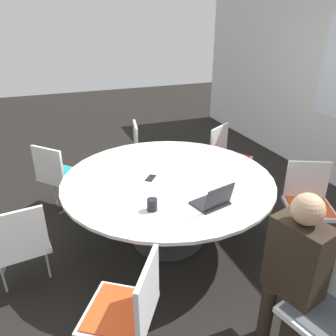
% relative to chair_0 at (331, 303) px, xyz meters
% --- Properties ---
extents(ground_plane, '(16.00, 16.00, 0.00)m').
position_rel_chair_0_xyz_m(ground_plane, '(-1.63, -0.47, -0.51)').
color(ground_plane, black).
extents(conference_table, '(2.05, 2.05, 0.73)m').
position_rel_chair_0_xyz_m(conference_table, '(-1.63, -0.47, 0.11)').
color(conference_table, '#333333').
rests_on(conference_table, ground_plane).
extents(chair_0, '(0.53, 0.51, 0.85)m').
position_rel_chair_0_xyz_m(chair_0, '(0.00, 0.00, 0.00)').
color(chair_0, white).
rests_on(chair_0, ground_plane).
extents(chair_1, '(0.57, 0.58, 0.85)m').
position_rel_chair_0_xyz_m(chair_1, '(-1.09, 0.81, 0.00)').
color(chair_1, white).
rests_on(chair_1, ground_plane).
extents(chair_2, '(0.59, 0.60, 0.85)m').
position_rel_chair_0_xyz_m(chair_2, '(-2.42, 0.67, 0.00)').
color(chair_2, white).
rests_on(chair_2, ground_plane).
extents(chair_3, '(0.51, 0.50, 0.85)m').
position_rel_chair_0_xyz_m(chair_3, '(-3.01, -0.28, 0.00)').
color(chair_3, white).
rests_on(chair_3, ground_plane).
extents(chair_4, '(0.61, 0.61, 0.85)m').
position_rel_chair_0_xyz_m(chair_4, '(-2.61, -1.46, 0.00)').
color(chair_4, white).
rests_on(chair_4, ground_plane).
extents(chair_5, '(0.47, 0.49, 0.85)m').
position_rel_chair_0_xyz_m(chair_5, '(-1.38, -1.85, 0.00)').
color(chair_5, white).
rests_on(chair_5, ground_plane).
extents(chair_6, '(0.60, 0.59, 0.85)m').
position_rel_chair_0_xyz_m(chair_6, '(-0.43, -1.20, 0.00)').
color(chair_6, white).
rests_on(chair_6, ground_plane).
extents(person_0, '(0.40, 0.32, 1.20)m').
position_rel_chair_0_xyz_m(person_0, '(-0.21, -0.14, 0.19)').
color(person_0, '#2D2319').
rests_on(person_0, ground_plane).
extents(laptop, '(0.30, 0.33, 0.21)m').
position_rel_chair_0_xyz_m(laptop, '(-0.99, -0.32, 0.27)').
color(laptop, '#232326').
rests_on(laptop, conference_table).
extents(coffee_cup, '(0.08, 0.08, 0.10)m').
position_rel_chair_0_xyz_m(coffee_cup, '(-1.12, -0.81, 0.27)').
color(coffee_cup, black).
rests_on(coffee_cup, conference_table).
extents(cell_phone, '(0.15, 0.14, 0.01)m').
position_rel_chair_0_xyz_m(cell_phone, '(-1.67, -0.64, 0.22)').
color(cell_phone, black).
rests_on(cell_phone, conference_table).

